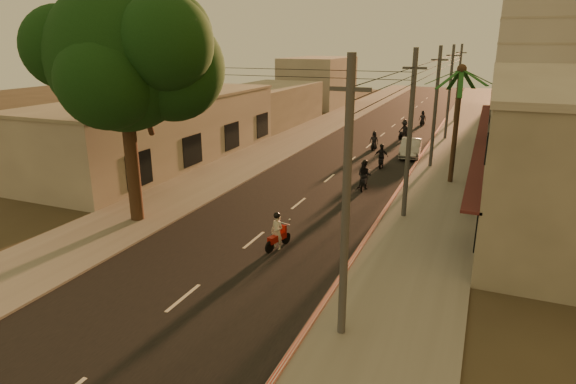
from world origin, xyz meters
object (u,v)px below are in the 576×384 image
(palm_tree, at_px, (461,76))
(scooter_far_b, at_px, (404,130))
(scooter_mid_b, at_px, (381,157))
(scooter_far_c, at_px, (423,119))
(broadleaf_tree, at_px, (130,59))
(scooter_red, at_px, (277,233))
(parked_car, at_px, (411,148))
(scooter_far_a, at_px, (374,141))
(scooter_mid_a, at_px, (364,176))

(palm_tree, distance_m, scooter_far_b, 16.80)
(scooter_mid_b, relative_size, scooter_far_c, 1.09)
(palm_tree, bearing_deg, scooter_mid_b, 154.78)
(scooter_far_c, bearing_deg, broadleaf_tree, -101.77)
(scooter_red, relative_size, parked_car, 0.39)
(broadleaf_tree, relative_size, parked_car, 2.61)
(broadleaf_tree, bearing_deg, scooter_far_c, 75.66)
(scooter_far_a, height_order, parked_car, scooter_far_a)
(scooter_mid_a, bearing_deg, scooter_mid_b, 87.20)
(scooter_mid_a, height_order, scooter_far_c, scooter_mid_a)
(scooter_red, xyz_separation_m, scooter_far_b, (0.97, 29.01, 0.09))
(scooter_far_b, height_order, scooter_far_c, scooter_far_b)
(parked_car, bearing_deg, broadleaf_tree, -121.43)
(scooter_far_a, height_order, scooter_far_c, scooter_far_a)
(scooter_mid_a, relative_size, scooter_far_b, 1.03)
(scooter_mid_a, xyz_separation_m, scooter_far_b, (-0.45, 18.13, 0.00))
(scooter_red, height_order, scooter_far_c, scooter_red)
(scooter_red, height_order, scooter_mid_b, scooter_mid_b)
(scooter_far_b, distance_m, scooter_far_c, 9.11)
(scooter_far_a, relative_size, scooter_far_c, 1.00)
(broadleaf_tree, distance_m, parked_car, 24.82)
(broadleaf_tree, xyz_separation_m, parked_car, (10.83, 20.95, -7.73))
(parked_car, bearing_deg, scooter_mid_a, -101.28)
(broadleaf_tree, height_order, parked_car, broadleaf_tree)
(broadleaf_tree, xyz_separation_m, scooter_far_a, (7.36, 22.45, -7.71))
(scooter_red, height_order, parked_car, scooter_red)
(scooter_far_b, relative_size, scooter_far_c, 1.13)
(broadleaf_tree, distance_m, scooter_far_b, 30.76)
(scooter_mid_b, bearing_deg, parked_car, 64.39)
(scooter_red, height_order, scooter_far_b, scooter_far_b)
(scooter_mid_b, bearing_deg, broadleaf_tree, -126.82)
(scooter_mid_b, xyz_separation_m, scooter_far_a, (-1.93, 6.09, -0.07))
(broadleaf_tree, bearing_deg, scooter_far_b, 72.37)
(scooter_mid_b, distance_m, scooter_far_b, 12.06)
(palm_tree, xyz_separation_m, parked_car, (-3.78, 7.09, -6.40))
(scooter_red, distance_m, scooter_far_c, 38.14)
(palm_tree, bearing_deg, parked_car, 118.08)
(scooter_far_b, bearing_deg, broadleaf_tree, -83.80)
(scooter_mid_b, distance_m, scooter_far_a, 6.39)
(broadleaf_tree, height_order, scooter_red, broadleaf_tree)
(palm_tree, xyz_separation_m, scooter_far_c, (-5.02, 23.65, -6.39))
(scooter_mid_a, relative_size, scooter_mid_b, 1.07)
(scooter_mid_a, relative_size, scooter_far_a, 1.17)
(broadleaf_tree, distance_m, scooter_red, 11.15)
(broadleaf_tree, height_order, scooter_far_b, broadleaf_tree)
(scooter_far_b, bearing_deg, scooter_mid_a, -64.74)
(palm_tree, relative_size, scooter_far_a, 4.75)
(scooter_far_b, bearing_deg, scooter_mid_b, -64.90)
(scooter_mid_b, height_order, parked_car, scooter_mid_b)
(scooter_far_a, bearing_deg, palm_tree, -53.49)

